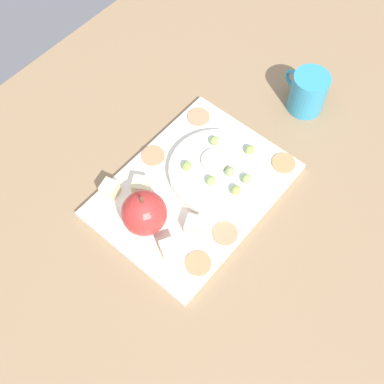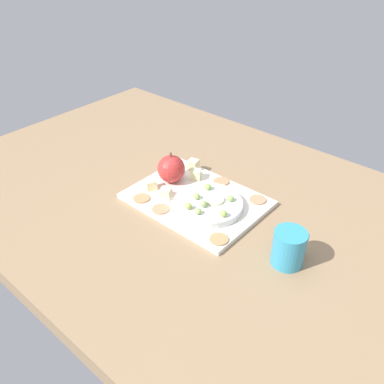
# 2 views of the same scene
# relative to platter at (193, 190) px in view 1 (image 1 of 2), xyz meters

# --- Properties ---
(table) EXTENTS (1.41, 0.92, 0.04)m
(table) POSITION_rel_platter_xyz_m (0.03, 0.00, -0.03)
(table) COLOR #8D7151
(table) RESTS_ON ground
(platter) EXTENTS (0.34, 0.25, 0.01)m
(platter) POSITION_rel_platter_xyz_m (0.00, 0.00, 0.00)
(platter) COLOR white
(platter) RESTS_ON table
(serving_dish) EXTENTS (0.17, 0.17, 0.02)m
(serving_dish) POSITION_rel_platter_xyz_m (-0.05, 0.01, 0.02)
(serving_dish) COLOR silver
(serving_dish) RESTS_ON platter
(apple_whole) EXTENTS (0.08, 0.08, 0.08)m
(apple_whole) POSITION_rel_platter_xyz_m (0.10, -0.02, 0.04)
(apple_whole) COLOR #BA2E2B
(apple_whole) RESTS_ON platter
(apple_stem) EXTENTS (0.01, 0.00, 0.01)m
(apple_stem) POSITION_rel_platter_xyz_m (0.10, -0.02, 0.09)
(apple_stem) COLOR brown
(apple_stem) RESTS_ON apple_whole
(cheese_cube_0) EXTENTS (0.04, 0.04, 0.03)m
(cheese_cube_0) POSITION_rel_platter_xyz_m (0.06, 0.05, 0.02)
(cheese_cube_0) COLOR beige
(cheese_cube_0) RESTS_ON platter
(cheese_cube_1) EXTENTS (0.04, 0.04, 0.03)m
(cheese_cube_1) POSITION_rel_platter_xyz_m (0.06, -0.07, 0.02)
(cheese_cube_1) COLOR beige
(cheese_cube_1) RESTS_ON platter
(cheese_cube_2) EXTENTS (0.03, 0.03, 0.03)m
(cheese_cube_2) POSITION_rel_platter_xyz_m (0.10, -0.10, 0.02)
(cheese_cube_2) COLOR beige
(cheese_cube_2) RESTS_ON platter
(cheese_cube_3) EXTENTS (0.04, 0.04, 0.03)m
(cheese_cube_3) POSITION_rel_platter_xyz_m (0.12, 0.05, 0.02)
(cheese_cube_3) COLOR beige
(cheese_cube_3) RESTS_ON platter
(cracker_0) EXTENTS (0.04, 0.04, 0.00)m
(cracker_0) POSITION_rel_platter_xyz_m (0.10, 0.10, 0.01)
(cracker_0) COLOR tan
(cracker_0) RESTS_ON platter
(cracker_1) EXTENTS (0.04, 0.04, 0.00)m
(cracker_1) POSITION_rel_platter_xyz_m (-0.13, -0.09, 0.01)
(cracker_1) COLOR tan
(cracker_1) RESTS_ON platter
(cracker_2) EXTENTS (0.04, 0.04, 0.00)m
(cracker_2) POSITION_rel_platter_xyz_m (-0.00, -0.10, 0.01)
(cracker_2) COLOR tan
(cracker_2) RESTS_ON platter
(cracker_3) EXTENTS (0.04, 0.04, 0.00)m
(cracker_3) POSITION_rel_platter_xyz_m (-0.14, 0.09, 0.01)
(cracker_3) COLOR #AC8353
(cracker_3) RESTS_ON platter
(cracker_4) EXTENTS (0.04, 0.04, 0.00)m
(cracker_4) POSITION_rel_platter_xyz_m (0.03, 0.10, 0.01)
(cracker_4) COLOR tan
(cracker_4) RESTS_ON platter
(grape_0) EXTENTS (0.02, 0.02, 0.02)m
(grape_0) POSITION_rel_platter_xyz_m (-0.03, 0.07, 0.03)
(grape_0) COLOR #92AC4B
(grape_0) RESTS_ON serving_dish
(grape_1) EXTENTS (0.02, 0.02, 0.01)m
(grape_1) POSITION_rel_platter_xyz_m (-0.09, -0.02, 0.03)
(grape_1) COLOR #8EC257
(grape_1) RESTS_ON serving_dish
(grape_2) EXTENTS (0.02, 0.02, 0.01)m
(grape_2) POSITION_rel_platter_xyz_m (-0.02, 0.02, 0.03)
(grape_2) COLOR #8BB756
(grape_2) RESTS_ON serving_dish
(grape_3) EXTENTS (0.02, 0.02, 0.01)m
(grape_3) POSITION_rel_platter_xyz_m (-0.06, 0.07, 0.03)
(grape_3) COLOR #92B561
(grape_3) RESTS_ON serving_dish
(grape_4) EXTENTS (0.02, 0.02, 0.02)m
(grape_4) POSITION_rel_platter_xyz_m (-0.05, 0.04, 0.03)
(grape_4) COLOR #8CAC62
(grape_4) RESTS_ON serving_dish
(grape_5) EXTENTS (0.02, 0.02, 0.02)m
(grape_5) POSITION_rel_platter_xyz_m (-0.11, 0.04, 0.03)
(grape_5) COLOR #91B54E
(grape_5) RESTS_ON serving_dish
(grape_6) EXTENTS (0.02, 0.02, 0.02)m
(grape_6) POSITION_rel_platter_xyz_m (-0.01, -0.03, 0.03)
(grape_6) COLOR #89C04B
(grape_6) RESTS_ON serving_dish
(apple_slice_0) EXTENTS (0.05, 0.05, 0.01)m
(apple_slice_0) POSITION_rel_platter_xyz_m (-0.06, 0.00, 0.03)
(apple_slice_0) COLOR beige
(apple_slice_0) RESTS_ON serving_dish
(cup) EXTENTS (0.07, 0.10, 0.08)m
(cup) POSITION_rel_platter_xyz_m (-0.29, 0.04, 0.03)
(cup) COLOR teal
(cup) RESTS_ON table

